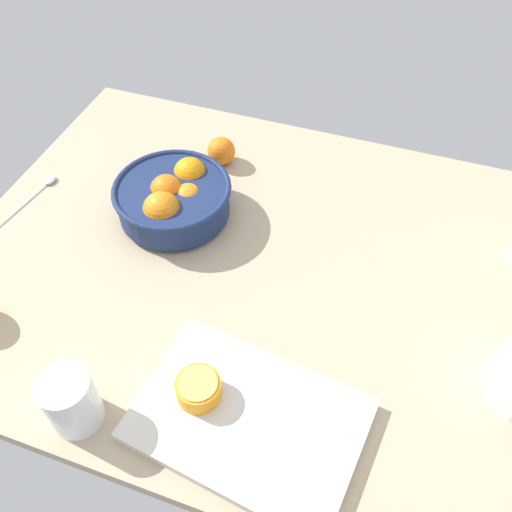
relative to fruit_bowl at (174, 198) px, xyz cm
name	(u,v)px	position (x,y,z in cm)	size (l,w,h in cm)	color
ground_plane	(279,275)	(25.17, -7.34, -6.26)	(127.10, 90.85, 3.00)	tan
fruit_bowl	(174,198)	(0.00, 0.00, 0.00)	(24.24, 24.24, 10.22)	navy
juice_glass	(72,403)	(4.39, -46.17, -0.11)	(8.10, 8.10, 10.84)	white
cutting_board	(249,420)	(29.99, -38.37, -3.78)	(34.66, 23.62, 1.97)	beige
orange_half_0	(198,388)	(21.31, -37.27, -0.89)	(7.20, 7.20, 3.88)	orange
loose_orange_1	(221,151)	(2.75, 19.27, -1.56)	(6.40, 6.40, 6.40)	orange
spoon	(36,192)	(-31.69, -4.18, -4.33)	(4.01, 17.74, 1.00)	silver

